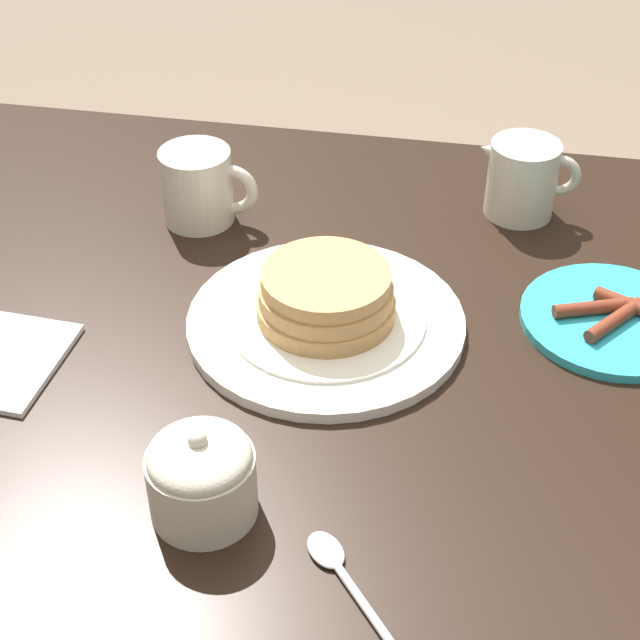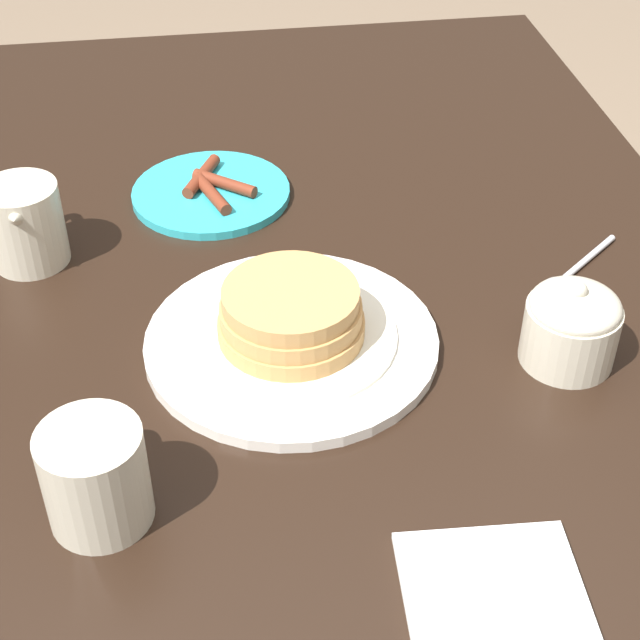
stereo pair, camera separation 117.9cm
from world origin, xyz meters
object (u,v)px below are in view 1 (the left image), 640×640
coffee_mug (200,186)px  pancake_plate (326,310)px  sugar_bowl (201,475)px  spoon (343,574)px  side_plate_bacon (612,318)px  creamer_pitcher (522,177)px

coffee_mug → pancake_plate: bearing=-44.1°
sugar_bowl → spoon: (0.12, -0.05, -0.04)m
pancake_plate → coffee_mug: (-0.18, 0.17, 0.02)m
side_plate_bacon → spoon: size_ratio=1.55×
coffee_mug → sugar_bowl: 0.44m
pancake_plate → side_plate_bacon: 0.29m
pancake_plate → coffee_mug: bearing=135.9°
side_plate_bacon → pancake_plate: bearing=-168.2°
pancake_plate → creamer_pitcher: (0.18, 0.25, 0.02)m
pancake_plate → sugar_bowl: sugar_bowl is taller
creamer_pitcher → sugar_bowl: (-0.24, -0.50, -0.01)m
coffee_mug → spoon: bearing=-62.4°
pancake_plate → side_plate_bacon: pancake_plate is taller
sugar_bowl → side_plate_bacon: bearing=42.7°
pancake_plate → coffee_mug: coffee_mug is taller
pancake_plate → coffee_mug: 0.25m
coffee_mug → spoon: coffee_mug is taller
sugar_bowl → spoon: 0.13m
creamer_pitcher → spoon: size_ratio=1.02×
spoon → creamer_pitcher: bearing=78.2°
creamer_pitcher → coffee_mug: bearing=-167.1°
coffee_mug → creamer_pitcher: (0.36, 0.08, 0.00)m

